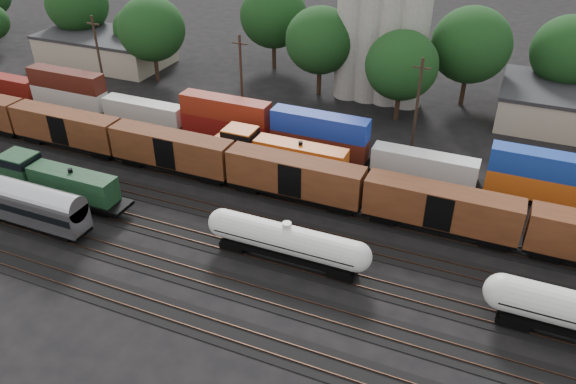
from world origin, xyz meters
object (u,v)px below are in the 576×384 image
at_px(orange_locomotive, 276,153).
at_px(tank_car_a, 287,241).
at_px(grain_silo, 381,25).
at_px(green_locomotive, 52,180).

bearing_deg(orange_locomotive, tank_car_a, -62.53).
relative_size(tank_car_a, orange_locomotive, 0.88).
bearing_deg(orange_locomotive, grain_silo, 79.43).
relative_size(orange_locomotive, grain_silo, 0.63).
height_order(tank_car_a, grain_silo, grain_silo).
xyz_separation_m(tank_car_a, orange_locomotive, (-7.80, 15.00, 0.09)).
height_order(tank_car_a, orange_locomotive, orange_locomotive).
relative_size(tank_car_a, grain_silo, 0.55).
relative_size(green_locomotive, orange_locomotive, 0.93).
relative_size(green_locomotive, tank_car_a, 1.06).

